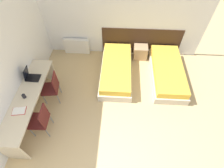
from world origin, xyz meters
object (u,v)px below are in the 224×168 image
bed_near_door (167,72)px  chair_near_laptop (52,87)px  chair_near_notebook (41,120)px  nightstand (140,52)px  laptop (31,76)px  bed_near_window (116,70)px

bed_near_door → chair_near_laptop: (-3.12, -0.97, 0.30)m
chair_near_notebook → nightstand: bearing=47.5°
bed_near_door → laptop: bearing=-165.7°
nightstand → laptop: size_ratio=1.33×
chair_near_laptop → bed_near_window: bearing=23.7°
bed_near_window → chair_near_laptop: (-1.61, -0.97, 0.30)m
bed_near_window → laptop: bearing=-156.3°
nightstand → chair_near_notebook: bearing=-130.9°
bed_near_window → bed_near_door: (1.51, 0.00, 0.00)m
chair_near_laptop → nightstand: bearing=29.9°
bed_near_door → nightstand: 1.13m
laptop → bed_near_door: bearing=14.8°
nightstand → chair_near_notebook: 3.62m
bed_near_window → nightstand: nightstand is taller
nightstand → bed_near_door: bearing=-47.9°
bed_near_window → chair_near_laptop: chair_near_laptop is taller
bed_near_door → bed_near_window: bearing=180.0°
bed_near_window → chair_near_notebook: (-1.61, -1.89, 0.30)m
bed_near_window → nightstand: (0.76, 0.84, 0.02)m
chair_near_laptop → laptop: laptop is taller
nightstand → chair_near_laptop: chair_near_laptop is taller
chair_near_notebook → laptop: size_ratio=2.74×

